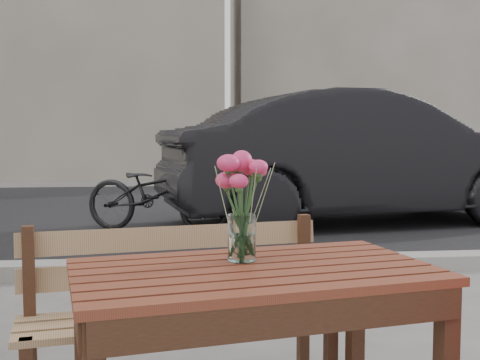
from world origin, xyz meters
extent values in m
cube|color=black|center=(0.00, 7.00, 0.00)|extent=(30.00, 8.00, 0.00)
cube|color=gray|center=(0.00, 3.00, 0.06)|extent=(30.00, 0.25, 0.12)
cube|color=gray|center=(-3.00, 14.00, 4.00)|extent=(8.00, 3.00, 8.00)
cube|color=gray|center=(5.00, 15.00, 3.00)|extent=(7.00, 3.00, 6.00)
cube|color=brown|center=(0.06, 0.16, 0.68)|extent=(1.23, 0.86, 0.03)
cube|color=#301E10|center=(0.51, 0.54, 0.33)|extent=(0.07, 0.07, 0.66)
cube|color=olive|center=(-0.16, 0.62, 0.40)|extent=(1.29, 0.55, 0.03)
cube|color=olive|center=(-0.19, 0.81, 0.61)|extent=(1.24, 0.25, 0.34)
cube|color=#301E10|center=(-0.75, 0.66, 0.38)|extent=(0.05, 0.05, 0.76)
cube|color=#301E10|center=(0.38, 0.86, 0.38)|extent=(0.05, 0.05, 0.76)
cylinder|color=white|center=(0.03, 0.26, 0.77)|extent=(0.09, 0.09, 0.15)
cylinder|color=#2E5A2A|center=(0.03, 0.26, 0.85)|extent=(0.06, 0.06, 0.31)
imported|color=black|center=(2.09, 5.54, 0.80)|extent=(5.08, 2.52, 1.60)
imported|color=black|center=(-0.38, 5.07, 0.45)|extent=(1.83, 1.25, 0.91)
camera|label=1|loc=(-0.18, -1.69, 1.11)|focal=45.00mm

